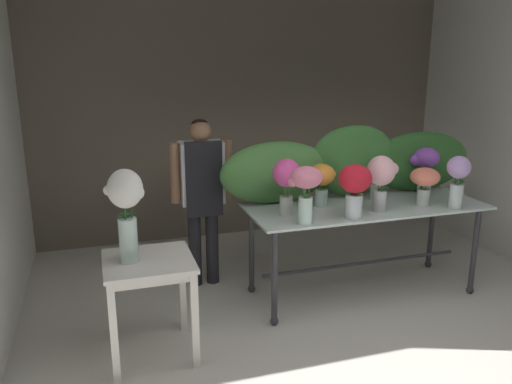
{
  "coord_description": "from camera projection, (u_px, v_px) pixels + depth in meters",
  "views": [
    {
      "loc": [
        -1.71,
        -2.25,
        2.15
      ],
      "look_at": [
        -0.54,
        1.49,
        1.09
      ],
      "focal_mm": 36.2,
      "sensor_mm": 36.0,
      "label": 1
    }
  ],
  "objects": [
    {
      "name": "vase_sunset_anemones",
      "position": [
        322.0,
        180.0,
        4.47
      ],
      "size": [
        0.24,
        0.22,
        0.38
      ],
      "color": "silver",
      "rests_on": "display_table_glass"
    },
    {
      "name": "florist",
      "position": [
        202.0,
        186.0,
        4.73
      ],
      "size": [
        0.57,
        0.24,
        1.58
      ],
      "color": "#232328",
      "rests_on": "ground"
    },
    {
      "name": "vase_lilac_freesia",
      "position": [
        458.0,
        177.0,
        4.4
      ],
      "size": [
        0.2,
        0.2,
        0.46
      ],
      "color": "silver",
      "rests_on": "display_table_glass"
    },
    {
      "name": "display_table_glass",
      "position": [
        364.0,
        219.0,
        4.61
      ],
      "size": [
        2.12,
        0.84,
        0.85
      ],
      "color": "silver",
      "rests_on": "ground"
    },
    {
      "name": "side_table_white",
      "position": [
        149.0,
        274.0,
        3.66
      ],
      "size": [
        0.62,
        0.6,
        0.75
      ],
      "color": "silver",
      "rests_on": "ground"
    },
    {
      "name": "ground_plane",
      "position": [
        301.0,
        291.0,
        4.81
      ],
      "size": [
        8.04,
        8.04,
        0.0
      ],
      "primitive_type": "plane",
      "color": "beige"
    },
    {
      "name": "foliage_backdrop",
      "position": [
        349.0,
        165.0,
        4.76
      ],
      "size": [
        2.53,
        0.29,
        0.67
      ],
      "color": "#477F3D",
      "rests_on": "display_table_glass"
    },
    {
      "name": "vase_fuchsia_dahlias",
      "position": [
        286.0,
        179.0,
        4.2
      ],
      "size": [
        0.23,
        0.23,
        0.47
      ],
      "color": "silver",
      "rests_on": "display_table_glass"
    },
    {
      "name": "vase_coral_stock",
      "position": [
        425.0,
        181.0,
        4.5
      ],
      "size": [
        0.26,
        0.26,
        0.34
      ],
      "color": "silver",
      "rests_on": "display_table_glass"
    },
    {
      "name": "wall_back",
      "position": [
        245.0,
        112.0,
        6.11
      ],
      "size": [
        5.02,
        0.12,
        2.95
      ],
      "primitive_type": "cube",
      "color": "#706656",
      "rests_on": "ground"
    },
    {
      "name": "vase_crimson_roses",
      "position": [
        355.0,
        186.0,
        4.12
      ],
      "size": [
        0.27,
        0.27,
        0.45
      ],
      "color": "silver",
      "rests_on": "display_table_glass"
    },
    {
      "name": "vase_blush_tulips",
      "position": [
        381.0,
        176.0,
        4.32
      ],
      "size": [
        0.27,
        0.24,
        0.48
      ],
      "color": "silver",
      "rests_on": "display_table_glass"
    },
    {
      "name": "vase_violet_lilies",
      "position": [
        426.0,
        166.0,
        4.78
      ],
      "size": [
        0.28,
        0.24,
        0.46
      ],
      "color": "silver",
      "rests_on": "display_table_glass"
    },
    {
      "name": "vase_ivory_peonies",
      "position": [
        377.0,
        176.0,
        4.66
      ],
      "size": [
        0.17,
        0.17,
        0.39
      ],
      "color": "silver",
      "rests_on": "display_table_glass"
    },
    {
      "name": "vase_white_roses_tall",
      "position": [
        126.0,
        205.0,
        3.49
      ],
      "size": [
        0.27,
        0.24,
        0.66
      ],
      "color": "silver",
      "rests_on": "side_table_white"
    },
    {
      "name": "vase_rosy_snapdragons",
      "position": [
        306.0,
        186.0,
        3.98
      ],
      "size": [
        0.29,
        0.25,
        0.46
      ],
      "color": "silver",
      "rests_on": "display_table_glass"
    }
  ]
}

